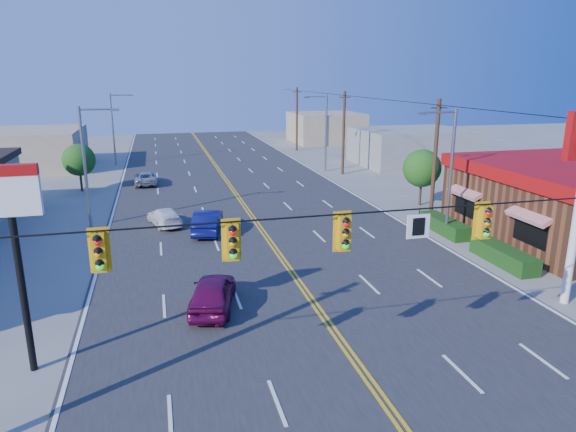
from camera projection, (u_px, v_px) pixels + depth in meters
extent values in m
plane|color=gray|center=(374.00, 389.00, 16.75)|extent=(160.00, 160.00, 0.00)
cube|color=#2D2D30|center=(257.00, 223.00, 35.43)|extent=(20.00, 120.00, 0.06)
cylinder|color=black|center=(383.00, 211.00, 15.17)|extent=(24.00, 0.05, 0.05)
cube|color=white|center=(418.00, 226.00, 15.60)|extent=(0.75, 0.04, 0.75)
cube|color=#D89E0C|center=(99.00, 252.00, 13.40)|extent=(0.55, 0.34, 1.25)
cube|color=#D89E0C|center=(232.00, 242.00, 14.24)|extent=(0.55, 0.34, 1.25)
cube|color=#D89E0C|center=(344.00, 233.00, 15.03)|extent=(0.55, 0.34, 1.25)
cube|color=#D89E0C|center=(484.00, 222.00, 16.16)|extent=(0.55, 0.34, 1.25)
cube|color=#194214|center=(471.00, 239.00, 30.60)|extent=(1.20, 9.00, 0.90)
cylinder|color=white|center=(575.00, 228.00, 22.21)|extent=(0.36, 0.36, 7.00)
cylinder|color=black|center=(23.00, 290.00, 17.06)|extent=(0.24, 0.24, 6.00)
cube|color=white|center=(9.00, 196.00, 16.21)|extent=(1.90, 0.30, 1.30)
cylinder|color=gray|center=(451.00, 175.00, 31.41)|extent=(0.20, 0.20, 8.00)
cylinder|color=gray|center=(439.00, 112.00, 30.15)|extent=(2.20, 0.12, 0.12)
cube|color=gray|center=(422.00, 113.00, 29.90)|extent=(0.50, 0.25, 0.15)
cylinder|color=gray|center=(326.00, 134.00, 53.83)|extent=(0.20, 0.20, 8.00)
cylinder|color=gray|center=(317.00, 97.00, 52.57)|extent=(2.20, 0.12, 0.12)
cube|color=gray|center=(306.00, 97.00, 52.31)|extent=(0.50, 0.25, 0.15)
cylinder|color=gray|center=(85.00, 169.00, 33.61)|extent=(0.20, 0.20, 8.00)
cylinder|color=gray|center=(97.00, 109.00, 32.87)|extent=(2.20, 0.12, 0.12)
cube|color=gray|center=(115.00, 110.00, 33.15)|extent=(0.50, 0.25, 0.15)
cylinder|color=gray|center=(113.00, 130.00, 57.90)|extent=(0.20, 0.20, 8.00)
cylinder|color=gray|center=(120.00, 95.00, 57.16)|extent=(2.20, 0.12, 0.12)
cube|color=gray|center=(131.00, 95.00, 57.43)|extent=(0.50, 0.25, 0.15)
cylinder|color=#47301E|center=(435.00, 161.00, 35.39)|extent=(0.28, 0.28, 8.40)
cylinder|color=#47301E|center=(344.00, 133.00, 52.20)|extent=(0.28, 0.28, 8.40)
cylinder|color=#47301E|center=(297.00, 119.00, 69.01)|extent=(0.28, 0.28, 8.40)
cylinder|color=#47301E|center=(420.00, 192.00, 40.27)|extent=(0.20, 0.20, 2.10)
sphere|color=#235B19|center=(422.00, 168.00, 39.77)|extent=(2.94, 2.94, 2.94)
cylinder|color=#47301E|center=(81.00, 180.00, 45.13)|extent=(0.20, 0.20, 2.00)
sphere|color=#235B19|center=(79.00, 160.00, 44.66)|extent=(2.80, 2.80, 2.80)
cube|color=gray|center=(411.00, 147.00, 58.87)|extent=(12.00, 10.00, 4.00)
cube|color=tan|center=(28.00, 149.00, 56.24)|extent=(11.00, 12.00, 4.20)
cube|color=tan|center=(326.00, 128.00, 78.65)|extent=(10.00, 10.00, 4.40)
imported|color=#620A3E|center=(213.00, 294.00, 22.26)|extent=(2.73, 4.64, 1.48)
imported|color=#0F1258|center=(208.00, 222.00, 33.13)|extent=(2.53, 4.82, 1.51)
imported|color=white|center=(165.00, 218.00, 34.81)|extent=(2.60, 4.28, 1.16)
imported|color=#B2B2B7|center=(146.00, 179.00, 47.80)|extent=(2.13, 4.41, 1.21)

